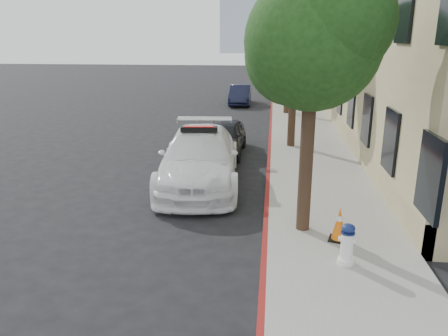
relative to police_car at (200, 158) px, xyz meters
name	(u,v)px	position (x,y,z in m)	size (l,w,h in m)	color
ground	(193,199)	(0.03, -1.32, -0.83)	(120.00, 120.00, 0.00)	black
sidewalk	(302,128)	(3.63, 8.68, -0.75)	(3.20, 50.00, 0.15)	gray
curb_strip	(271,127)	(2.09, 8.68, -0.75)	(0.12, 50.00, 0.15)	maroon
building	(404,25)	(9.23, 13.68, 4.17)	(8.00, 36.00, 10.00)	tan
tree_near	(314,41)	(2.96, -3.34, 3.44)	(2.92, 2.82, 5.62)	black
tree_mid	(296,42)	(2.96, 4.66, 3.33)	(2.77, 2.64, 5.43)	black
tree_far	(290,36)	(2.96, 12.66, 3.56)	(3.10, 3.00, 5.81)	black
police_car	(200,158)	(0.00, 0.00, 0.00)	(2.84, 5.90, 1.80)	white
parked_car_mid	(223,137)	(0.31, 3.68, -0.17)	(1.56, 3.87, 1.32)	black
parked_car_far	(240,95)	(-0.03, 16.64, -0.19)	(1.35, 3.88, 1.28)	black
fire_hydrant	(347,244)	(3.66, -4.86, -0.28)	(0.35, 0.32, 0.82)	white
traffic_cone	(339,224)	(3.66, -3.84, -0.31)	(0.48, 0.48, 0.75)	black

